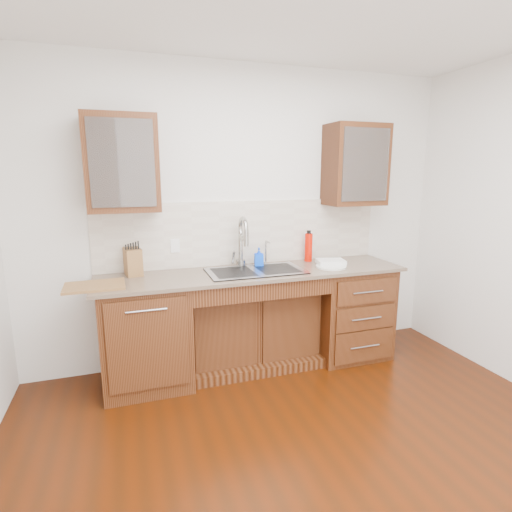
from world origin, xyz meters
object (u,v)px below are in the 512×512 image
object	(u,v)px
plate	(331,267)
knife_block	(133,262)
soap_bottle	(259,257)
water_bottle	(309,247)
cutting_board	(95,286)

from	to	relation	value
plate	knife_block	size ratio (longest dim) A/B	1.21
soap_bottle	knife_block	distance (m)	1.11
water_bottle	soap_bottle	bearing A→B (deg)	-173.26
plate	knife_block	xyz separation A→B (m)	(-1.72, 0.29, 0.11)
water_bottle	cutting_board	bearing A→B (deg)	-170.67
water_bottle	knife_block	bearing A→B (deg)	-179.39
water_bottle	cutting_board	size ratio (longest dim) A/B	0.62
plate	knife_block	distance (m)	1.74
plate	cutting_board	xyz separation A→B (m)	(-2.01, -0.01, 0.00)
plate	knife_block	world-z (taller)	knife_block
cutting_board	water_bottle	bearing A→B (deg)	9.33
knife_block	cutting_board	size ratio (longest dim) A/B	0.52
plate	cutting_board	distance (m)	2.01
soap_bottle	cutting_board	bearing A→B (deg)	-157.42
knife_block	soap_bottle	bearing A→B (deg)	-11.79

